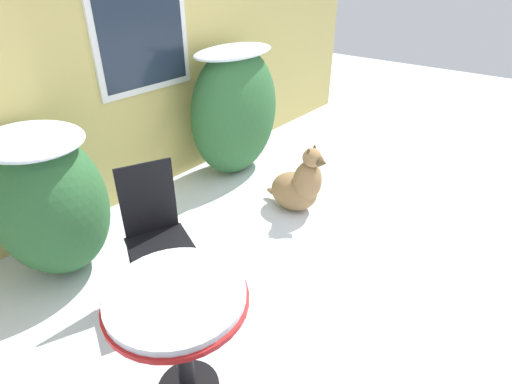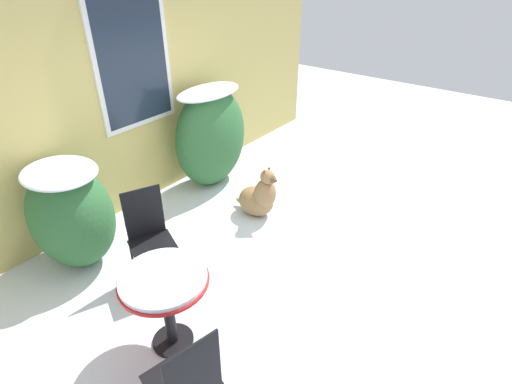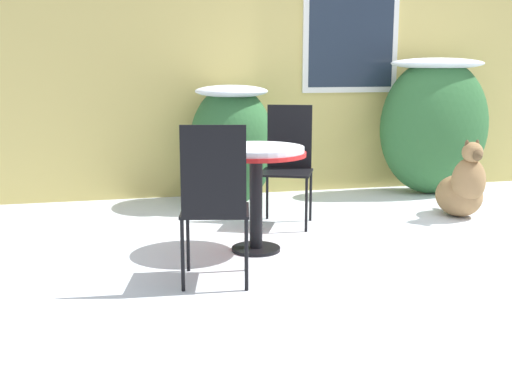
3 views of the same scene
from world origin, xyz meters
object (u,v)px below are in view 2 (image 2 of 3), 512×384
object	(u,v)px
patio_table	(165,289)
dog	(259,197)
patio_chair_near_table	(150,235)
patio_chair_far_side	(187,381)

from	to	relation	value
patio_table	dog	distance (m)	2.21
patio_table	patio_chair_near_table	bearing A→B (deg)	59.05
patio_table	patio_chair_far_side	world-z (taller)	patio_chair_far_side
patio_chair_near_table	patio_chair_far_side	world-z (taller)	same
dog	patio_chair_near_table	bearing A→B (deg)	175.17
patio_table	patio_chair_near_table	distance (m)	0.91
patio_table	patio_chair_near_table	xyz separation A→B (m)	(0.47, 0.78, -0.09)
patio_chair_far_side	dog	world-z (taller)	patio_chair_far_side
patio_chair_near_table	dog	bearing A→B (deg)	17.46
patio_table	dog	bearing A→B (deg)	16.46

